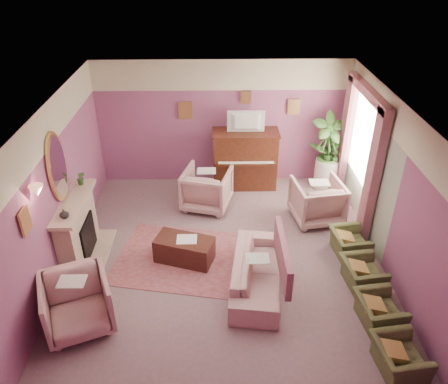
{
  "coord_description": "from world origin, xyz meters",
  "views": [
    {
      "loc": [
        -0.14,
        -6.06,
        5.05
      ],
      "look_at": [
        -0.01,
        0.4,
        1.18
      ],
      "focal_mm": 35.0,
      "sensor_mm": 36.0,
      "label": 1
    }
  ],
  "objects_px": {
    "olive_chair_a": "(400,354)",
    "piano": "(245,160)",
    "coffee_table": "(185,250)",
    "floral_armchair_right": "(317,199)",
    "floral_armchair_front": "(76,301)",
    "television": "(246,121)",
    "olive_chair_b": "(380,308)",
    "floral_armchair_left": "(207,187)",
    "sofa": "(257,266)",
    "olive_chair_d": "(350,240)",
    "side_table": "(326,173)",
    "olive_chair_c": "(363,270)"
  },
  "relations": [
    {
      "from": "olive_chair_a",
      "to": "piano",
      "type": "bearing_deg",
      "value": 109.17
    },
    {
      "from": "coffee_table",
      "to": "floral_armchair_right",
      "type": "height_order",
      "value": "floral_armchair_right"
    },
    {
      "from": "floral_armchair_right",
      "to": "floral_armchair_front",
      "type": "height_order",
      "value": "same"
    },
    {
      "from": "television",
      "to": "floral_armchair_front",
      "type": "relative_size",
      "value": 0.83
    },
    {
      "from": "piano",
      "to": "olive_chair_b",
      "type": "distance_m",
      "value": 4.53
    },
    {
      "from": "piano",
      "to": "olive_chair_b",
      "type": "height_order",
      "value": "piano"
    },
    {
      "from": "floral_armchair_left",
      "to": "olive_chair_a",
      "type": "bearing_deg",
      "value": -57.86
    },
    {
      "from": "piano",
      "to": "sofa",
      "type": "relative_size",
      "value": 0.72
    },
    {
      "from": "piano",
      "to": "floral_armchair_right",
      "type": "xyz_separation_m",
      "value": [
        1.36,
        -1.41,
        -0.17
      ]
    },
    {
      "from": "olive_chair_d",
      "to": "side_table",
      "type": "relative_size",
      "value": 1.01
    },
    {
      "from": "coffee_table",
      "to": "olive_chair_d",
      "type": "height_order",
      "value": "olive_chair_d"
    },
    {
      "from": "sofa",
      "to": "olive_chair_b",
      "type": "distance_m",
      "value": 1.93
    },
    {
      "from": "floral_armchair_left",
      "to": "olive_chair_d",
      "type": "height_order",
      "value": "floral_armchair_left"
    },
    {
      "from": "coffee_table",
      "to": "olive_chair_b",
      "type": "relative_size",
      "value": 1.42
    },
    {
      "from": "olive_chair_b",
      "to": "olive_chair_d",
      "type": "height_order",
      "value": "same"
    },
    {
      "from": "sofa",
      "to": "olive_chair_a",
      "type": "relative_size",
      "value": 2.75
    },
    {
      "from": "sofa",
      "to": "olive_chair_c",
      "type": "height_order",
      "value": "sofa"
    },
    {
      "from": "side_table",
      "to": "floral_armchair_left",
      "type": "bearing_deg",
      "value": -164.03
    },
    {
      "from": "coffee_table",
      "to": "sofa",
      "type": "distance_m",
      "value": 1.4
    },
    {
      "from": "olive_chair_c",
      "to": "olive_chair_d",
      "type": "relative_size",
      "value": 1.0
    },
    {
      "from": "olive_chair_c",
      "to": "side_table",
      "type": "bearing_deg",
      "value": 88.25
    },
    {
      "from": "olive_chair_a",
      "to": "side_table",
      "type": "relative_size",
      "value": 1.01
    },
    {
      "from": "olive_chair_a",
      "to": "side_table",
      "type": "xyz_separation_m",
      "value": [
        0.1,
        4.87,
        0.05
      ]
    },
    {
      "from": "coffee_table",
      "to": "olive_chair_c",
      "type": "xyz_separation_m",
      "value": [
        2.95,
        -0.7,
        0.08
      ]
    },
    {
      "from": "piano",
      "to": "olive_chair_a",
      "type": "bearing_deg",
      "value": -70.83
    },
    {
      "from": "television",
      "to": "side_table",
      "type": "distance_m",
      "value": 2.22
    },
    {
      "from": "olive_chair_a",
      "to": "floral_armchair_right",
      "type": "bearing_deg",
      "value": 95.95
    },
    {
      "from": "coffee_table",
      "to": "floral_armchair_right",
      "type": "relative_size",
      "value": 1.04
    },
    {
      "from": "olive_chair_c",
      "to": "floral_armchair_front",
      "type": "bearing_deg",
      "value": -170.01
    },
    {
      "from": "floral_armchair_right",
      "to": "television",
      "type": "bearing_deg",
      "value": 135.0
    },
    {
      "from": "olive_chair_d",
      "to": "floral_armchair_left",
      "type": "bearing_deg",
      "value": 147.47
    },
    {
      "from": "olive_chair_b",
      "to": "side_table",
      "type": "relative_size",
      "value": 1.01
    },
    {
      "from": "sofa",
      "to": "olive_chair_a",
      "type": "height_order",
      "value": "sofa"
    },
    {
      "from": "floral_armchair_left",
      "to": "floral_armchair_front",
      "type": "distance_m",
      "value": 3.72
    },
    {
      "from": "coffee_table",
      "to": "olive_chair_a",
      "type": "distance_m",
      "value": 3.77
    },
    {
      "from": "floral_armchair_left",
      "to": "floral_armchair_right",
      "type": "relative_size",
      "value": 1.0
    },
    {
      "from": "coffee_table",
      "to": "floral_armchair_left",
      "type": "height_order",
      "value": "floral_armchair_left"
    },
    {
      "from": "olive_chair_c",
      "to": "side_table",
      "type": "relative_size",
      "value": 1.01
    },
    {
      "from": "floral_armchair_left",
      "to": "olive_chair_a",
      "type": "relative_size",
      "value": 1.36
    },
    {
      "from": "television",
      "to": "olive_chair_b",
      "type": "xyz_separation_m",
      "value": [
        1.73,
        -4.12,
        -1.3
      ]
    },
    {
      "from": "coffee_table",
      "to": "floral_armchair_right",
      "type": "bearing_deg",
      "value": 25.66
    },
    {
      "from": "olive_chair_c",
      "to": "floral_armchair_right",
      "type": "bearing_deg",
      "value": 100.89
    },
    {
      "from": "floral_armchair_right",
      "to": "floral_armchair_front",
      "type": "distance_m",
      "value": 4.86
    },
    {
      "from": "floral_armchair_right",
      "to": "side_table",
      "type": "relative_size",
      "value": 1.37
    },
    {
      "from": "floral_armchair_right",
      "to": "olive_chair_d",
      "type": "xyz_separation_m",
      "value": [
        0.37,
        -1.12,
        -0.18
      ]
    },
    {
      "from": "olive_chair_b",
      "to": "side_table",
      "type": "distance_m",
      "value": 4.05
    },
    {
      "from": "coffee_table",
      "to": "olive_chair_b",
      "type": "height_order",
      "value": "olive_chair_b"
    },
    {
      "from": "floral_armchair_left",
      "to": "olive_chair_d",
      "type": "distance_m",
      "value": 3.06
    },
    {
      "from": "coffee_table",
      "to": "floral_armchair_front",
      "type": "bearing_deg",
      "value": -134.67
    },
    {
      "from": "olive_chair_d",
      "to": "sofa",
      "type": "bearing_deg",
      "value": -155.62
    }
  ]
}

